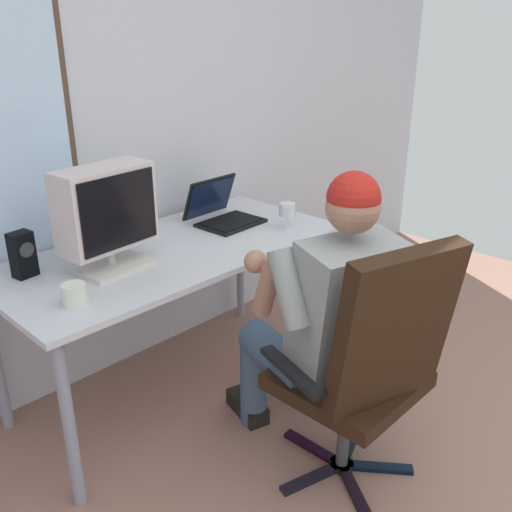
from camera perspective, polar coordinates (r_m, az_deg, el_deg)
name	(u,v)px	position (r m, az deg, el deg)	size (l,w,h in m)	color
wall_rear	(98,84)	(2.74, -15.96, 16.64)	(5.61, 0.08, 2.88)	silver
desk	(173,262)	(2.58, -8.50, -0.65)	(1.60, 0.76, 0.75)	gray
office_chair	(370,361)	(2.05, 11.63, -10.48)	(0.65, 0.63, 1.04)	black
person_seated	(326,315)	(2.18, 7.20, -5.99)	(0.63, 0.80, 1.23)	#3A5069
crt_monitor	(106,211)	(2.30, -15.15, 4.50)	(0.41, 0.26, 0.43)	beige
laptop	(221,211)	(2.85, -3.60, 4.66)	(0.32, 0.32, 0.22)	black
wine_glass	(287,211)	(2.72, 3.21, 4.65)	(0.08, 0.08, 0.13)	silver
desk_speaker	(23,254)	(2.38, -22.84, 0.15)	(0.10, 0.08, 0.19)	black
coffee_mug	(74,295)	(2.09, -18.18, -3.78)	(0.09, 0.09, 0.08)	silver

